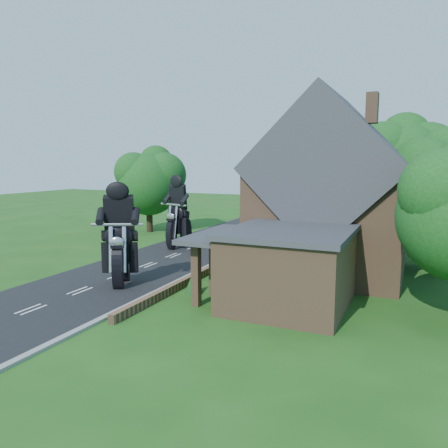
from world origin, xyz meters
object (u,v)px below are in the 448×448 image
at_px(house, 331,197).
at_px(motorcycle_follow, 179,238).
at_px(garden_wall, 225,262).
at_px(motorcycle_lead, 121,270).
at_px(annex, 286,266).

xyz_separation_m(house, motorcycle_follow, (-11.44, 2.40, -3.53)).
relative_size(garden_wall, motorcycle_follow, 12.63).
bearing_deg(motorcycle_lead, annex, 157.17).
bearing_deg(annex, garden_wall, 133.84).
distance_m(annex, motorcycle_lead, 8.70).
distance_m(house, motorcycle_lead, 12.32).
distance_m(house, motorcycle_follow, 12.21).
relative_size(garden_wall, motorcycle_lead, 12.77).
bearing_deg(motorcycle_lead, garden_wall, -142.14).
height_order(annex, motorcycle_follow, annex).
xyz_separation_m(annex, motorcycle_follow, (-10.82, 9.20, -0.96)).
bearing_deg(motorcycle_follow, motorcycle_lead, 117.68).
distance_m(motorcycle_lead, motorcycle_follow, 9.96).
bearing_deg(garden_wall, annex, -46.16).
distance_m(garden_wall, annex, 8.19).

